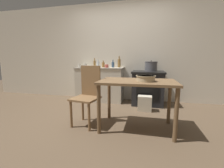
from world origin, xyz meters
name	(u,v)px	position (x,y,z in m)	size (l,w,h in m)	color
ground_plane	(105,120)	(0.00, 0.00, 0.00)	(14.00, 14.00, 0.00)	brown
wall_back	(121,52)	(0.00, 1.58, 1.27)	(8.00, 0.07, 2.55)	beige
counter_cabinet	(100,84)	(-0.49, 1.29, 0.44)	(1.23, 0.55, 0.88)	beige
stove	(148,88)	(0.74, 1.23, 0.40)	(0.76, 0.67, 0.80)	black
work_table	(137,88)	(0.57, -0.17, 0.65)	(1.14, 0.71, 0.76)	brown
chair	(88,94)	(-0.25, -0.17, 0.52)	(0.46, 0.46, 0.98)	olive
flour_sack	(145,103)	(0.68, 0.70, 0.16)	(0.29, 0.20, 0.32)	beige
stock_pot	(151,66)	(0.80, 1.28, 0.92)	(0.30, 0.30, 0.26)	#4C4C51
mixing_bowl_large	(146,78)	(0.69, -0.22, 0.81)	(0.28, 0.28, 0.08)	tan
bottle_far_left	(95,64)	(-0.70, 1.47, 0.97)	(0.06, 0.06, 0.24)	olive
bottle_left	(103,65)	(-0.42, 1.35, 0.95)	(0.08, 0.08, 0.18)	olive
bottle_mid_left	(119,63)	(-0.01, 1.42, 0.99)	(0.08, 0.08, 0.29)	olive
bottle_center_left	(113,64)	(-0.15, 1.35, 0.96)	(0.07, 0.07, 0.19)	#3D5675
bottle_center	(98,64)	(-0.56, 1.35, 0.96)	(0.08, 0.08, 0.20)	silver
cup_center_right	(80,66)	(-0.97, 1.11, 0.93)	(0.08, 0.08, 0.09)	silver
cup_mid_right	(107,66)	(-0.27, 1.16, 0.92)	(0.09, 0.09, 0.08)	#B74C42
cup_right	(85,65)	(-0.84, 1.14, 0.93)	(0.09, 0.09, 0.10)	silver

